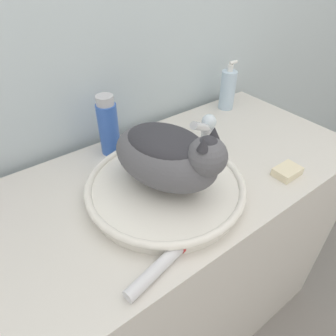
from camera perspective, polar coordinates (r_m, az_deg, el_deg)
The scene contains 9 objects.
wall_back at distance 0.98m, azimuth -14.14°, elevation 24.00°, with size 8.00×0.05×2.40m.
vanity_counter at distance 1.19m, azimuth -0.75°, elevation -18.37°, with size 1.29×0.57×0.86m.
sink_basin at distance 0.80m, azimuth -0.50°, elevation -3.57°, with size 0.43×0.43×0.04m.
cat at distance 0.73m, azimuth 0.11°, elevation 2.62°, with size 0.26×0.32×0.18m.
faucet at distance 0.95m, azimuth 7.38°, elevation 7.15°, with size 0.14×0.08×0.15m.
shampoo_bottle_tall at distance 0.94m, azimuth -11.29°, elevation 7.81°, with size 0.06×0.06×0.19m.
soap_pump_bottle at distance 1.23m, azimuth 11.30°, elevation 14.45°, with size 0.06×0.06×0.19m.
cream_tube at distance 0.65m, azimuth -1.80°, elevation -18.35°, with size 0.17×0.06×0.03m.
soap_bar at distance 0.94m, azimuth 21.76°, elevation -0.62°, with size 0.08×0.06×0.02m.
Camera 1 is at (-0.38, -0.25, 1.42)m, focal length 32.00 mm.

